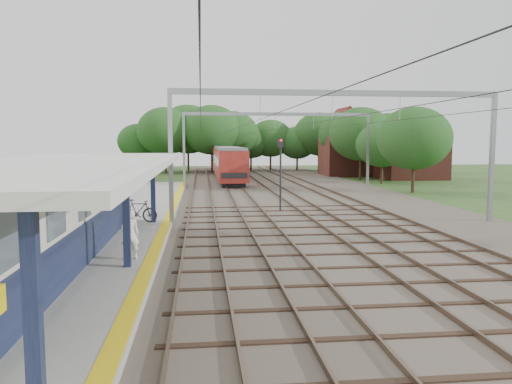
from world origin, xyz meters
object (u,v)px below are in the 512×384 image
signal_post (281,165)px  bicycle (138,211)px  train (225,160)px  person (130,235)px

signal_post → bicycle: bearing=-147.3°
train → bicycle: bearing=-99.4°
person → bicycle: 7.99m
signal_post → train: bearing=93.8°
bicycle → train: 37.84m
bicycle → train: (6.16, 37.32, 1.13)m
bicycle → train: bearing=-2.1°
train → person: bearing=-96.9°
person → signal_post: bearing=-136.5°
person → bicycle: person is taller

